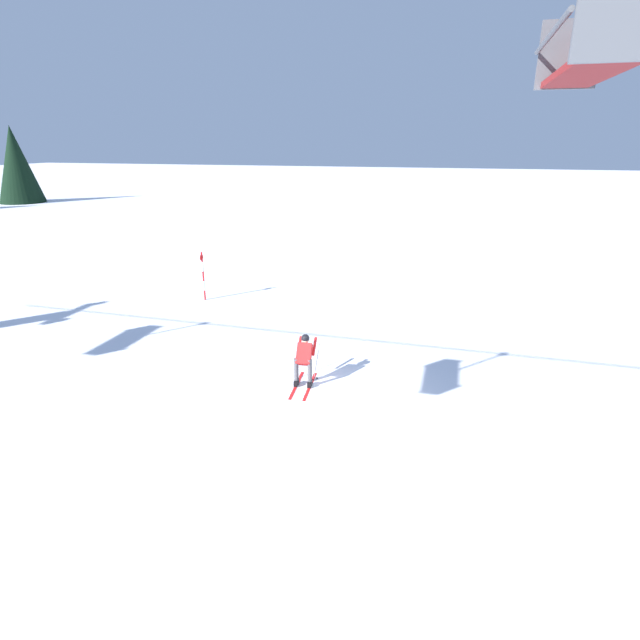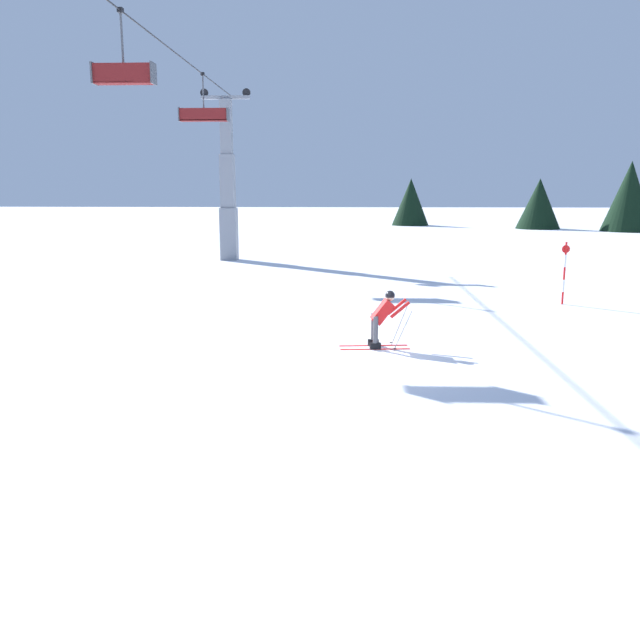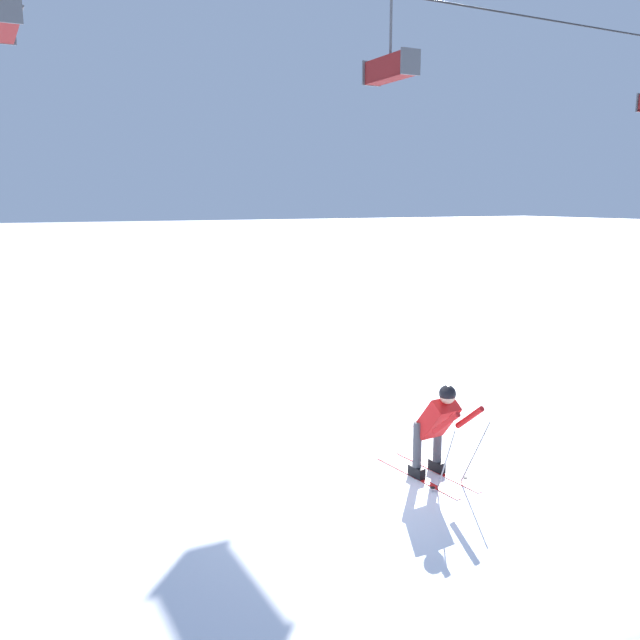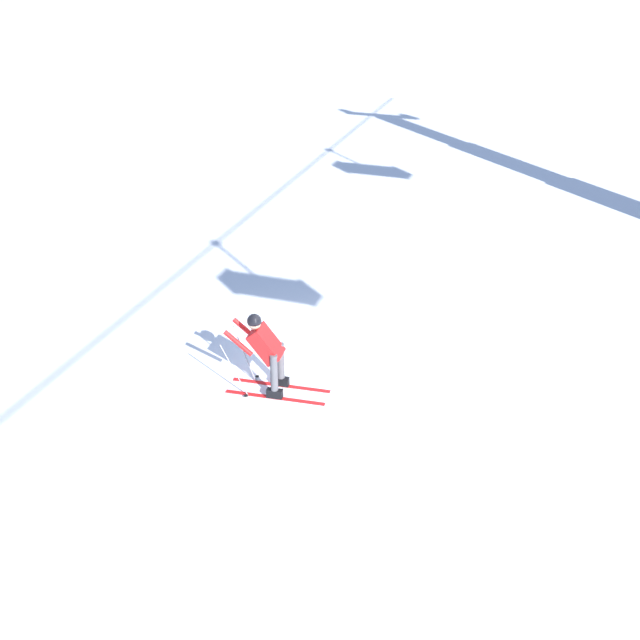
{
  "view_description": "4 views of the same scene",
  "coord_description": "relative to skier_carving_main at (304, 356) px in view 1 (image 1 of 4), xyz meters",
  "views": [
    {
      "loc": [
        -2.94,
        12.04,
        6.84
      ],
      "look_at": [
        0.3,
        0.42,
        2.5
      ],
      "focal_mm": 28.02,
      "sensor_mm": 36.0,
      "label": 1
    },
    {
      "loc": [
        -15.65,
        0.09,
        4.05
      ],
      "look_at": [
        0.16,
        0.8,
        0.9
      ],
      "focal_mm": 37.24,
      "sensor_mm": 36.0,
      "label": 2
    },
    {
      "loc": [
        -4.75,
        -8.31,
        4.08
      ],
      "look_at": [
        0.42,
        1.64,
        2.08
      ],
      "focal_mm": 37.6,
      "sensor_mm": 36.0,
      "label": 3
    },
    {
      "loc": [
        11.79,
        3.92,
        7.58
      ],
      "look_at": [
        1.93,
        0.5,
        2.04
      ],
      "focal_mm": 43.91,
      "sensor_mm": 36.0,
      "label": 4
    }
  ],
  "objects": [
    {
      "name": "skier_carving_main",
      "position": [
        0.0,
        0.0,
        0.0
      ],
      "size": [
        0.77,
        1.85,
        1.65
      ],
      "color": "red",
      "rests_on": "ground_plane"
    },
    {
      "name": "trail_marker_pole",
      "position": [
        6.83,
        -6.71,
        0.32
      ],
      "size": [
        0.07,
        0.28,
        2.21
      ],
      "color": "red",
      "rests_on": "ground_plane"
    },
    {
      "name": "chairlift_seat_nearest",
      "position": [
        -5.01,
        7.76,
        6.77
      ],
      "size": [
        0.61,
        1.98,
        2.01
      ],
      "color": "black"
    },
    {
      "name": "ground_plane",
      "position": [
        -1.11,
        0.78,
        -0.87
      ],
      "size": [
        260.0,
        260.0,
        0.0
      ],
      "primitive_type": "plane",
      "color": "white"
    }
  ]
}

